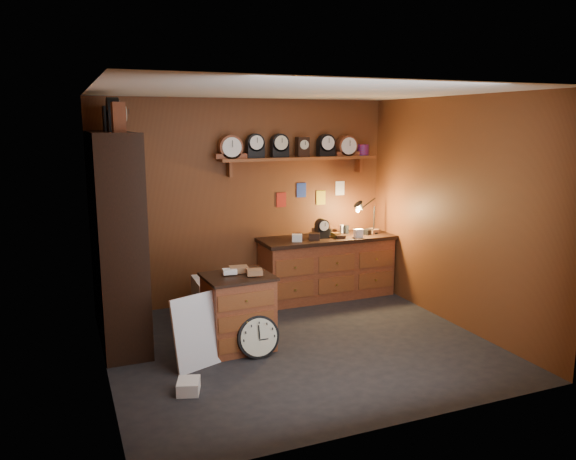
# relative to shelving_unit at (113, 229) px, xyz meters

# --- Properties ---
(floor) EXTENTS (4.00, 4.00, 0.00)m
(floor) POSITION_rel_shelving_unit_xyz_m (1.79, -0.98, -1.25)
(floor) COLOR black
(floor) RESTS_ON ground
(room_shell) EXTENTS (4.02, 3.62, 2.71)m
(room_shell) POSITION_rel_shelving_unit_xyz_m (1.84, -0.87, 0.47)
(room_shell) COLOR brown
(room_shell) RESTS_ON ground
(shelving_unit) EXTENTS (0.47, 1.60, 2.58)m
(shelving_unit) POSITION_rel_shelving_unit_xyz_m (0.00, 0.00, 0.00)
(shelving_unit) COLOR black
(shelving_unit) RESTS_ON ground
(workbench) EXTENTS (1.88, 0.66, 1.36)m
(workbench) POSITION_rel_shelving_unit_xyz_m (2.84, 0.49, -0.78)
(workbench) COLOR brown
(workbench) RESTS_ON ground
(low_cabinet) EXTENTS (0.74, 0.63, 0.90)m
(low_cabinet) POSITION_rel_shelving_unit_xyz_m (1.17, -0.79, -0.82)
(low_cabinet) COLOR brown
(low_cabinet) RESTS_ON ground
(big_round_clock) EXTENTS (0.45, 0.15, 0.45)m
(big_round_clock) POSITION_rel_shelving_unit_xyz_m (1.28, -1.09, -1.03)
(big_round_clock) COLOR black
(big_round_clock) RESTS_ON ground
(white_panel) EXTENTS (0.58, 0.35, 0.75)m
(white_panel) POSITION_rel_shelving_unit_xyz_m (0.67, -1.08, -1.25)
(white_panel) COLOR silver
(white_panel) RESTS_ON ground
(mini_fridge) EXTENTS (0.55, 0.57, 0.56)m
(mini_fridge) POSITION_rel_shelving_unit_xyz_m (1.16, 0.05, -0.98)
(mini_fridge) COLOR silver
(mini_fridge) RESTS_ON ground
(floor_box_a) EXTENTS (0.37, 0.35, 0.18)m
(floor_box_a) POSITION_rel_shelving_unit_xyz_m (0.80, -0.50, -1.16)
(floor_box_a) COLOR #8F613E
(floor_box_a) RESTS_ON ground
(floor_box_b) EXTENTS (0.26, 0.28, 0.12)m
(floor_box_b) POSITION_rel_shelving_unit_xyz_m (0.44, -1.59, -1.19)
(floor_box_b) COLOR white
(floor_box_b) RESTS_ON ground
(floor_box_c) EXTENTS (0.27, 0.23, 0.19)m
(floor_box_c) POSITION_rel_shelving_unit_xyz_m (1.07, -0.25, -1.16)
(floor_box_c) COLOR #8F613E
(floor_box_c) RESTS_ON ground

